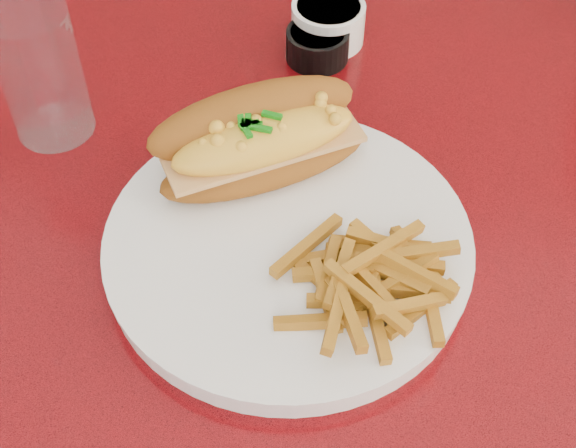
# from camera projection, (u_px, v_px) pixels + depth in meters

# --- Properties ---
(diner_table) EXTENTS (1.23, 0.83, 0.77)m
(diner_table) POSITION_uv_depth(u_px,v_px,m) (438.00, 273.00, 0.86)
(diner_table) COLOR red
(diner_table) RESTS_ON ground
(booth_bench_far) EXTENTS (1.20, 0.51, 0.90)m
(booth_bench_far) POSITION_uv_depth(u_px,v_px,m) (420.00, 51.00, 1.62)
(booth_bench_far) COLOR #96140A
(booth_bench_far) RESTS_ON ground
(dinner_plate) EXTENTS (0.31, 0.31, 0.02)m
(dinner_plate) POSITION_uv_depth(u_px,v_px,m) (288.00, 246.00, 0.66)
(dinner_plate) COLOR white
(dinner_plate) RESTS_ON diner_table
(mac_hoagie) EXTENTS (0.21, 0.17, 0.08)m
(mac_hoagie) POSITION_uv_depth(u_px,v_px,m) (260.00, 139.00, 0.68)
(mac_hoagie) COLOR #925317
(mac_hoagie) RESTS_ON dinner_plate
(fries_pile) EXTENTS (0.14, 0.13, 0.03)m
(fries_pile) POSITION_uv_depth(u_px,v_px,m) (365.00, 272.00, 0.61)
(fries_pile) COLOR #C28221
(fries_pile) RESTS_ON dinner_plate
(fork) EXTENTS (0.07, 0.16, 0.00)m
(fork) POSITION_uv_depth(u_px,v_px,m) (367.00, 202.00, 0.68)
(fork) COLOR silver
(fork) RESTS_ON dinner_plate
(gravy_ramekin) EXTENTS (0.10, 0.10, 0.04)m
(gravy_ramekin) POSITION_uv_depth(u_px,v_px,m) (328.00, 22.00, 0.84)
(gravy_ramekin) COLOR white
(gravy_ramekin) RESTS_ON diner_table
(sauce_cup_left) EXTENTS (0.07, 0.07, 0.03)m
(sauce_cup_left) POSITION_uv_depth(u_px,v_px,m) (318.00, 43.00, 0.83)
(sauce_cup_left) COLOR black
(sauce_cup_left) RESTS_ON diner_table
(water_tumbler) EXTENTS (0.09, 0.09, 0.13)m
(water_tumbler) POSITION_uv_depth(u_px,v_px,m) (41.00, 74.00, 0.72)
(water_tumbler) COLOR silver
(water_tumbler) RESTS_ON diner_table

